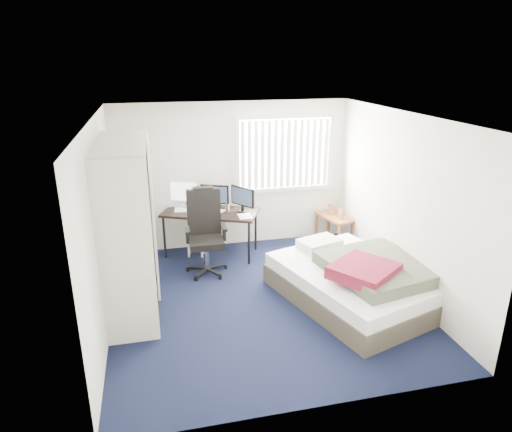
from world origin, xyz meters
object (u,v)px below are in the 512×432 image
object	(u,v)px
desk	(211,209)
bed	(358,280)
office_chair	(206,240)
nightstand	(334,219)

from	to	relation	value
desk	bed	bearing A→B (deg)	-49.76
office_chair	nightstand	xyz separation A→B (m)	(2.38, 0.61, -0.06)
desk	bed	distance (m)	2.71
bed	nightstand	bearing A→B (deg)	76.61
office_chair	bed	distance (m)	2.36
nightstand	bed	size ratio (longest dim) A/B	0.32
nightstand	bed	distance (m)	2.06
desk	nightstand	world-z (taller)	desk
desk	bed	world-z (taller)	desk
desk	bed	xyz separation A→B (m)	(1.72, -2.04, -0.49)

